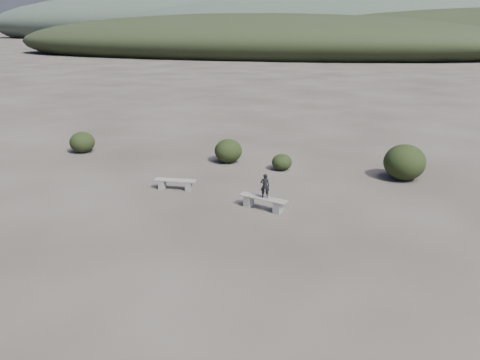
% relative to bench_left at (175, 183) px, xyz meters
% --- Properties ---
extents(ground, '(1200.00, 1200.00, 0.00)m').
position_rel_bench_left_xyz_m(ground, '(2.42, -4.86, -0.24)').
color(ground, '#2F2A25').
rests_on(ground, ground).
extents(bench_left, '(1.63, 0.52, 0.40)m').
position_rel_bench_left_xyz_m(bench_left, '(0.00, 0.00, 0.00)').
color(bench_left, slate).
rests_on(bench_left, ground).
extents(bench_right, '(1.78, 0.82, 0.44)m').
position_rel_bench_left_xyz_m(bench_right, '(3.75, -1.02, 0.02)').
color(bench_right, slate).
rests_on(bench_right, ground).
extents(seated_person, '(0.35, 0.27, 0.86)m').
position_rel_bench_left_xyz_m(seated_person, '(3.81, -1.04, 0.62)').
color(seated_person, black).
rests_on(seated_person, bench_right).
extents(shrub_b, '(1.27, 1.27, 1.09)m').
position_rel_bench_left_xyz_m(shrub_b, '(0.76, 4.22, 0.30)').
color(shrub_b, black).
rests_on(shrub_b, ground).
extents(shrub_c, '(0.89, 0.89, 0.71)m').
position_rel_bench_left_xyz_m(shrub_c, '(3.39, 3.74, 0.11)').
color(shrub_c, black).
rests_on(shrub_c, ground).
extents(shrub_d, '(1.68, 1.68, 1.47)m').
position_rel_bench_left_xyz_m(shrub_d, '(8.45, 3.89, 0.49)').
color(shrub_d, black).
rests_on(shrub_d, ground).
extents(shrub_e, '(1.06, 1.06, 0.88)m').
position_rel_bench_left_xyz_m(shrub_e, '(8.65, 4.68, 0.20)').
color(shrub_e, black).
rests_on(shrub_e, ground).
extents(shrub_f, '(1.23, 1.23, 1.04)m').
position_rel_bench_left_xyz_m(shrub_f, '(-6.77, 3.82, 0.28)').
color(shrub_f, black).
rests_on(shrub_f, ground).
extents(mountain_ridges, '(500.00, 400.00, 56.00)m').
position_rel_bench_left_xyz_m(mountain_ridges, '(-5.06, 334.21, 10.59)').
color(mountain_ridges, black).
rests_on(mountain_ridges, ground).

